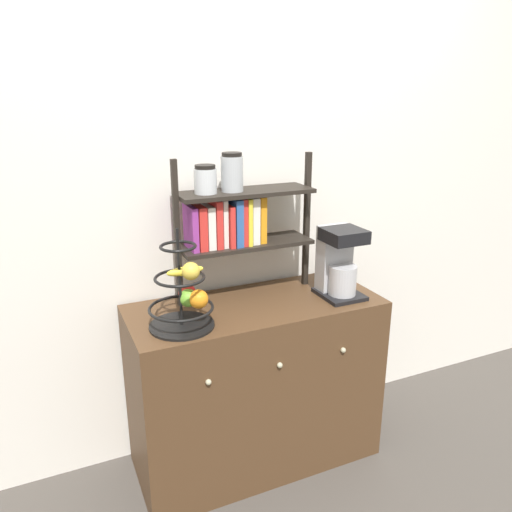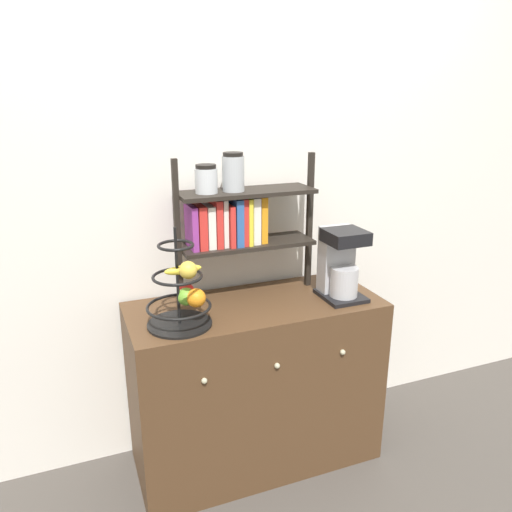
% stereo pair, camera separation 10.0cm
% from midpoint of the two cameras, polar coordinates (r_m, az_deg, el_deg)
% --- Properties ---
extents(ground_plane, '(12.00, 12.00, 0.00)m').
position_cam_midpoint_polar(ground_plane, '(2.48, 1.16, -24.99)').
color(ground_plane, '#47423D').
extents(wall_back, '(7.00, 0.05, 2.60)m').
position_cam_midpoint_polar(wall_back, '(2.33, -4.17, 8.29)').
color(wall_back, silver).
rests_on(wall_back, ground_plane).
extents(sideboard, '(1.12, 0.49, 0.81)m').
position_cam_midpoint_polar(sideboard, '(2.40, -1.28, -14.37)').
color(sideboard, '#4C331E').
rests_on(sideboard, ground_plane).
extents(coffee_maker, '(0.18, 0.21, 0.32)m').
position_cam_midpoint_polar(coffee_maker, '(2.28, 8.19, -0.70)').
color(coffee_maker, black).
rests_on(coffee_maker, sideboard).
extents(fruit_stand, '(0.26, 0.26, 0.41)m').
position_cam_midpoint_polar(fruit_stand, '(1.99, -9.54, -4.45)').
color(fruit_stand, black).
rests_on(fruit_stand, sideboard).
extents(shelf_hutch, '(0.65, 0.20, 0.65)m').
position_cam_midpoint_polar(shelf_hutch, '(2.18, -4.11, 4.75)').
color(shelf_hutch, black).
rests_on(shelf_hutch, sideboard).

